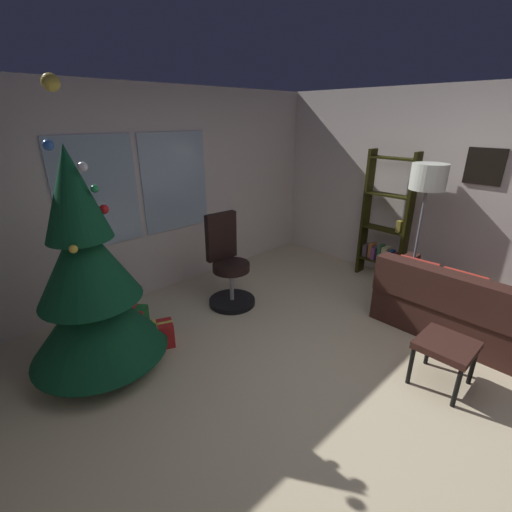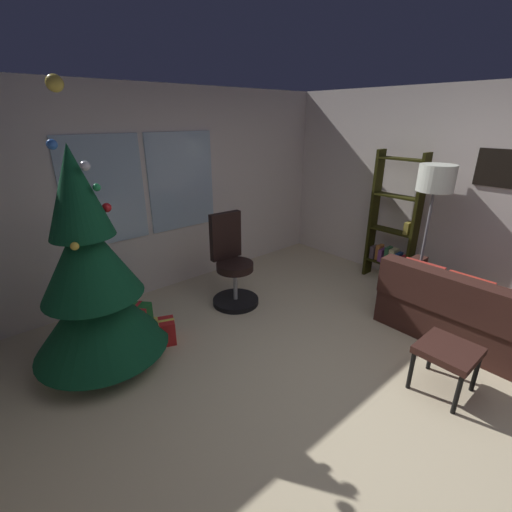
# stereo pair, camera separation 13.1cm
# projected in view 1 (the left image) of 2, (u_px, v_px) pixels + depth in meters

# --- Properties ---
(ground_plane) EXTENTS (4.85, 5.88, 0.10)m
(ground_plane) POSITION_uv_depth(u_px,v_px,m) (366.00, 401.00, 2.92)
(ground_plane) COLOR beige
(wall_back_with_windows) EXTENTS (4.85, 0.12, 2.50)m
(wall_back_with_windows) POSITION_uv_depth(u_px,v_px,m) (164.00, 192.00, 4.44)
(wall_back_with_windows) COLOR silver
(wall_back_with_windows) RESTS_ON ground_plane
(wall_right_with_frames) EXTENTS (0.12, 5.88, 2.50)m
(wall_right_with_frames) POSITION_uv_depth(u_px,v_px,m) (493.00, 200.00, 4.03)
(wall_right_with_frames) COLOR silver
(wall_right_with_frames) RESTS_ON ground_plane
(couch) EXTENTS (1.46, 2.06, 0.76)m
(couch) POSITION_uv_depth(u_px,v_px,m) (500.00, 318.00, 3.52)
(couch) COLOR #391E18
(couch) RESTS_ON ground_plane
(footstool) EXTENTS (0.43, 0.43, 0.42)m
(footstool) POSITION_uv_depth(u_px,v_px,m) (446.00, 348.00, 2.92)
(footstool) COLOR #391E18
(footstool) RESTS_ON ground_plane
(holiday_tree) EXTENTS (1.16, 1.16, 2.42)m
(holiday_tree) POSITION_uv_depth(u_px,v_px,m) (90.00, 286.00, 2.98)
(holiday_tree) COLOR #4C331E
(holiday_tree) RESTS_ON ground_plane
(gift_box_red) EXTENTS (0.39, 0.30, 0.26)m
(gift_box_red) POSITION_uv_depth(u_px,v_px,m) (156.00, 335.00, 3.50)
(gift_box_red) COLOR red
(gift_box_red) RESTS_ON ground_plane
(gift_box_green) EXTENTS (0.43, 0.43, 0.22)m
(gift_box_green) POSITION_uv_depth(u_px,v_px,m) (131.00, 321.00, 3.78)
(gift_box_green) COLOR #1E722D
(gift_box_green) RESTS_ON ground_plane
(office_chair) EXTENTS (0.56, 0.56, 1.11)m
(office_chair) POSITION_uv_depth(u_px,v_px,m) (228.00, 269.00, 4.23)
(office_chair) COLOR black
(office_chair) RESTS_ON ground_plane
(bookshelf) EXTENTS (0.18, 0.64, 1.75)m
(bookshelf) POSITION_uv_depth(u_px,v_px,m) (385.00, 226.00, 4.78)
(bookshelf) COLOR black
(bookshelf) RESTS_ON ground_plane
(floor_lamp) EXTENTS (0.37, 0.37, 1.68)m
(floor_lamp) POSITION_uv_depth(u_px,v_px,m) (427.00, 187.00, 3.84)
(floor_lamp) COLOR slate
(floor_lamp) RESTS_ON ground_plane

